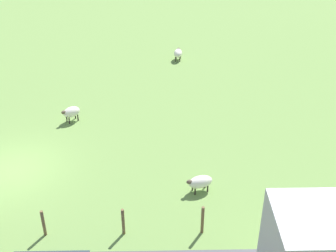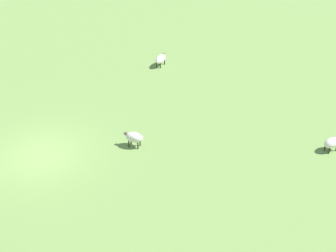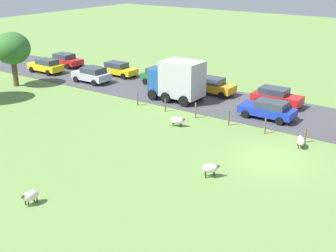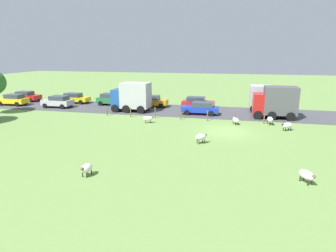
{
  "view_description": "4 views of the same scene",
  "coord_description": "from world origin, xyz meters",
  "views": [
    {
      "loc": [
        17.12,
        6.75,
        12.8
      ],
      "look_at": [
        -1.03,
        7.12,
        1.64
      ],
      "focal_mm": 49.02,
      "sensor_mm": 36.0,
      "label": 1
    },
    {
      "loc": [
        5.55,
        19.55,
        14.95
      ],
      "look_at": [
        -5.27,
        3.73,
        1.88
      ],
      "focal_mm": 51.05,
      "sensor_mm": 36.0,
      "label": 2
    },
    {
      "loc": [
        -25.32,
        -9.85,
        12.04
      ],
      "look_at": [
        -2.98,
        5.98,
        1.97
      ],
      "focal_mm": 48.24,
      "sensor_mm": 36.0,
      "label": 3
    },
    {
      "loc": [
        -27.56,
        -0.59,
        7.39
      ],
      "look_at": [
        -3.34,
        5.05,
        1.1
      ],
      "focal_mm": 31.08,
      "sensor_mm": 36.0,
      "label": 4
    }
  ],
  "objects": [
    {
      "name": "fence_post_5",
      "position": [
        4.2,
        11.34,
        0.58
      ],
      "size": [
        0.12,
        0.12,
        1.16
      ],
      "primitive_type": "cylinder",
      "color": "brown",
      "rests_on": "ground_plane"
    },
    {
      "name": "fence_post_3",
      "position": [
        4.2,
        5.31,
        0.61
      ],
      "size": [
        0.12,
        0.12,
        1.21
      ],
      "primitive_type": "cylinder",
      "color": "brown",
      "rests_on": "ground_plane"
    },
    {
      "name": "sheep_1",
      "position": [
        1.71,
        8.44,
        0.49
      ],
      "size": [
        0.83,
        1.22,
        0.77
      ],
      "color": "silver",
      "rests_on": "ground_plane"
    },
    {
      "name": "ground_plane",
      "position": [
        0.0,
        0.0,
        0.0
      ],
      "size": [
        160.0,
        160.0,
        0.0
      ],
      "primitive_type": "plane",
      "color": "#6B8E47"
    },
    {
      "name": "sheep_2",
      "position": [
        -4.31,
        1.99,
        0.57
      ],
      "size": [
        1.0,
        1.08,
        0.85
      ],
      "color": "silver",
      "rests_on": "ground_plane"
    },
    {
      "name": "fence_post_4",
      "position": [
        4.2,
        8.33,
        0.64
      ],
      "size": [
        0.12,
        0.12,
        1.28
      ],
      "primitive_type": "cylinder",
      "color": "brown",
      "rests_on": "ground_plane"
    },
    {
      "name": "sheep_6",
      "position": [
        -12.5,
        8.05,
        0.5
      ],
      "size": [
        1.06,
        0.65,
        0.78
      ],
      "color": "silver",
      "rests_on": "ground_plane"
    },
    {
      "name": "fence_post_2",
      "position": [
        4.2,
        2.3,
        0.6
      ],
      "size": [
        0.12,
        0.12,
        1.19
      ],
      "primitive_type": "cylinder",
      "color": "brown",
      "rests_on": "ground_plane"
    }
  ]
}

